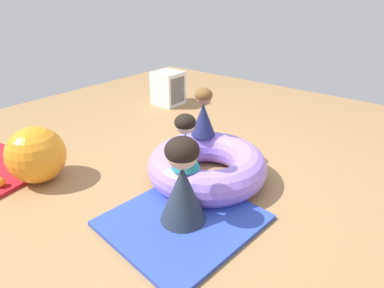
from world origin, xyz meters
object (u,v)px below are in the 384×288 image
(child_in_navy, at_px, (203,112))
(inflatable_cushion, at_px, (207,165))
(play_ball_orange, at_px, (0,182))
(storage_cube, at_px, (169,88))
(adult_seated, at_px, (183,182))
(child_in_teal, at_px, (185,143))
(exercise_ball_large, at_px, (36,155))

(child_in_navy, bearing_deg, inflatable_cushion, -4.79)
(play_ball_orange, bearing_deg, storage_cube, 9.07)
(inflatable_cushion, relative_size, adult_seated, 1.60)
(child_in_teal, distance_m, storage_cube, 2.86)
(exercise_ball_large, bearing_deg, play_ball_orange, 160.73)
(child_in_navy, xyz_separation_m, child_in_teal, (-0.70, -0.33, -0.01))
(inflatable_cushion, distance_m, adult_seated, 0.76)
(adult_seated, bearing_deg, child_in_navy, -127.19)
(child_in_teal, xyz_separation_m, adult_seated, (-0.28, -0.20, -0.19))
(child_in_navy, xyz_separation_m, exercise_ball_large, (-1.38, 1.09, -0.31))
(inflatable_cushion, bearing_deg, child_in_teal, -172.92)
(child_in_navy, bearing_deg, adult_seated, -19.79)
(adult_seated, height_order, play_ball_orange, adult_seated)
(child_in_teal, relative_size, play_ball_orange, 5.25)
(storage_cube, bearing_deg, inflatable_cushion, -128.81)
(adult_seated, bearing_deg, inflatable_cushion, -135.57)
(exercise_ball_large, xyz_separation_m, storage_cube, (2.68, 0.61, -0.01))
(adult_seated, xyz_separation_m, exercise_ball_large, (-0.41, 1.62, -0.12))
(inflatable_cushion, height_order, exercise_ball_large, exercise_ball_large)
(child_in_teal, height_order, storage_cube, child_in_teal)
(adult_seated, distance_m, play_ball_orange, 1.93)
(play_ball_orange, bearing_deg, inflatable_cushion, -45.98)
(exercise_ball_large, bearing_deg, adult_seated, -75.85)
(play_ball_orange, relative_size, storage_cube, 0.18)
(inflatable_cushion, xyz_separation_m, child_in_navy, (0.30, 0.28, 0.43))
(child_in_navy, height_order, adult_seated, child_in_navy)
(child_in_teal, bearing_deg, play_ball_orange, -112.42)
(storage_cube, bearing_deg, adult_seated, -135.59)
(play_ball_orange, relative_size, exercise_ball_large, 0.17)
(adult_seated, relative_size, exercise_ball_large, 1.30)
(child_in_navy, xyz_separation_m, play_ball_orange, (-1.74, 1.21, -0.52))
(inflatable_cushion, distance_m, child_in_teal, 0.59)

